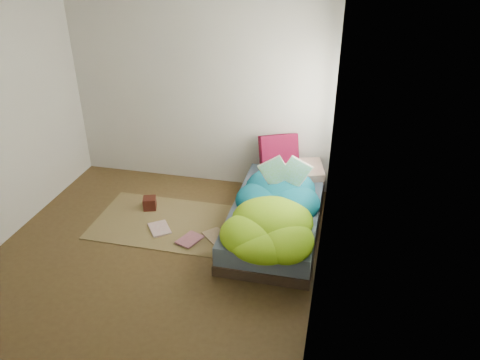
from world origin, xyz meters
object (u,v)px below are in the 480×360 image
wooden_box (150,203)px  floor_book_a (150,231)px  pillow_magenta (279,154)px  floor_book_b (183,237)px  open_book (286,164)px  bed (276,217)px

wooden_box → floor_book_a: (0.20, -0.48, -0.07)m
pillow_magenta → floor_book_b: bearing=-151.0°
open_book → floor_book_a: (-1.49, -0.49, -0.80)m
floor_book_a → floor_book_b: size_ratio=1.05×
floor_book_b → pillow_magenta: bearing=77.5°
pillow_magenta → floor_book_a: bearing=-162.3°
floor_book_a → floor_book_b: floor_book_b is taller
open_book → wooden_box: 1.85m
wooden_box → floor_book_a: bearing=-67.1°
open_book → floor_book_b: 1.44m
bed → pillow_magenta: size_ratio=4.06×
open_book → floor_book_b: size_ratio=1.69×
open_book → floor_book_b: bearing=-164.2°
bed → floor_book_a: 1.48m
bed → open_book: open_book is taller
bed → open_book: bearing=49.9°
open_book → floor_book_b: open_book is taller
pillow_magenta → floor_book_a: 1.90m
pillow_magenta → floor_book_b: 1.67m
bed → floor_book_a: (-1.42, -0.40, -0.15)m
wooden_box → floor_book_b: 0.80m
floor_book_a → floor_book_b: (0.41, -0.03, 0.00)m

